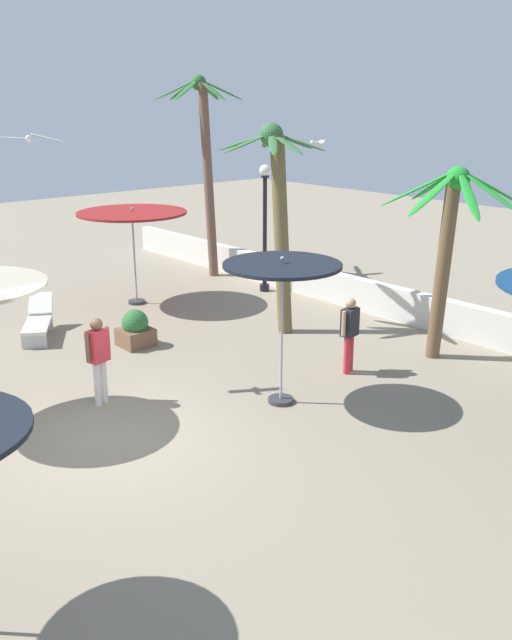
# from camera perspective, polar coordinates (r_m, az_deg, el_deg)

# --- Properties ---
(ground_plane) EXTENTS (56.00, 56.00, 0.00)m
(ground_plane) POSITION_cam_1_polar(r_m,az_deg,el_deg) (11.78, -11.22, -9.46)
(ground_plane) COLOR gray
(boundary_wall) EXTENTS (25.20, 0.30, 0.84)m
(boundary_wall) POSITION_cam_1_polar(r_m,az_deg,el_deg) (17.19, 14.14, 0.62)
(boundary_wall) COLOR silver
(boundary_wall) RESTS_ON ground_plane
(patio_umbrella_0) EXTENTS (2.09, 2.09, 2.75)m
(patio_umbrella_0) POSITION_cam_1_polar(r_m,az_deg,el_deg) (12.02, 2.18, 3.71)
(patio_umbrella_0) COLOR #333338
(patio_umbrella_0) RESTS_ON ground_plane
(patio_umbrella_1) EXTENTS (2.89, 2.89, 2.63)m
(patio_umbrella_1) POSITION_cam_1_polar(r_m,az_deg,el_deg) (18.67, -10.20, 8.44)
(patio_umbrella_1) COLOR #333338
(patio_umbrella_1) RESTS_ON ground_plane
(palm_tree_0) EXTENTS (2.50, 2.50, 4.84)m
(palm_tree_0) POSITION_cam_1_polar(r_m,az_deg,el_deg) (16.11, 1.80, 9.66)
(palm_tree_0) COLOR brown
(palm_tree_0) RESTS_ON ground_plane
(palm_tree_1) EXTENTS (2.99, 2.97, 4.09)m
(palm_tree_1) POSITION_cam_1_polar(r_m,az_deg,el_deg) (14.70, 15.66, 6.68)
(palm_tree_1) COLOR brown
(palm_tree_1) RESTS_ON ground_plane
(palm_tree_2) EXTENTS (2.69, 2.54, 6.05)m
(palm_tree_2) POSITION_cam_1_polar(r_m,az_deg,el_deg) (21.65, -4.20, 13.46)
(palm_tree_2) COLOR brown
(palm_tree_2) RESTS_ON ground_plane
(lamp_post_2) EXTENTS (0.33, 0.33, 3.62)m
(lamp_post_2) POSITION_cam_1_polar(r_m,az_deg,el_deg) (19.70, 0.74, 8.30)
(lamp_post_2) COLOR black
(lamp_post_2) RESTS_ON ground_plane
(lounge_chair_1) EXTENTS (1.89, 1.44, 0.84)m
(lounge_chair_1) POSITION_cam_1_polar(r_m,az_deg,el_deg) (16.96, -17.57, 0.01)
(lounge_chair_1) COLOR #B7B7BC
(lounge_chair_1) RESTS_ON ground_plane
(guest_0) EXTENTS (0.30, 0.55, 1.58)m
(guest_0) POSITION_cam_1_polar(r_m,az_deg,el_deg) (13.94, 7.75, -0.68)
(guest_0) COLOR #D8333F
(guest_0) RESTS_ON ground_plane
(guest_1) EXTENTS (0.32, 0.55, 1.65)m
(guest_1) POSITION_cam_1_polar(r_m,az_deg,el_deg) (12.69, -12.90, -2.64)
(guest_1) COLOR silver
(guest_1) RESTS_ON ground_plane
(seagull_0) EXTENTS (0.72, 1.01, 0.16)m
(seagull_0) POSITION_cam_1_polar(r_m,az_deg,el_deg) (13.13, -18.19, 14.06)
(seagull_0) COLOR white
(seagull_2) EXTENTS (0.77, 1.05, 0.15)m
(seagull_2) POSITION_cam_1_polar(r_m,az_deg,el_deg) (17.31, 5.17, 14.35)
(seagull_2) COLOR white
(planter) EXTENTS (0.70, 0.70, 0.85)m
(planter) POSITION_cam_1_polar(r_m,az_deg,el_deg) (15.76, -9.95, -0.78)
(planter) COLOR brown
(planter) RESTS_ON ground_plane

